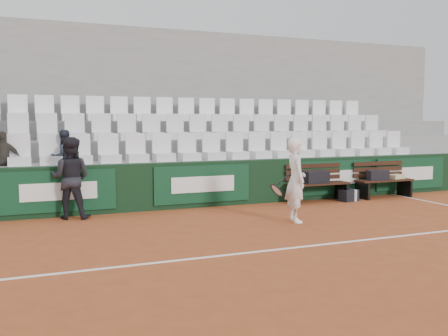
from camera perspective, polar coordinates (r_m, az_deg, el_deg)
ground at (r=7.69m, az=8.86°, el=-8.92°), size 80.00×80.00×0.00m
court_baseline at (r=7.69m, az=8.86°, el=-8.89°), size 18.00×0.06×0.01m
back_barrier at (r=11.17m, az=-1.42°, el=-1.78°), size 18.00×0.34×1.00m
grandstand_tier_front at (r=11.74m, az=-2.83°, el=-1.45°), size 18.00×0.95×1.00m
grandstand_tier_mid at (r=12.61m, az=-4.27°, el=0.04°), size 18.00×0.95×1.45m
grandstand_tier_back at (r=13.50m, az=-5.52°, el=1.34°), size 18.00×0.95×1.90m
grandstand_rear_wall at (r=14.07m, az=-6.30°, el=6.59°), size 18.00×0.30×4.40m
seat_row_front at (r=11.51m, az=-2.56°, el=2.49°), size 11.90×0.44×0.63m
seat_row_mid at (r=12.39m, az=-4.05°, el=4.77°), size 11.90×0.44×0.63m
seat_row_back at (r=13.30m, az=-5.35°, el=6.73°), size 11.90×0.44×0.63m
bench_left at (r=11.96m, az=10.74°, el=-2.74°), size 1.50×0.56×0.45m
bench_right at (r=13.04m, az=17.81°, el=-2.23°), size 1.50×0.56×0.45m
sports_bag_left at (r=11.88m, az=10.45°, el=-1.03°), size 0.67×0.35×0.27m
sports_bag_right at (r=12.83m, az=17.17°, el=-0.79°), size 0.54×0.30×0.24m
towel at (r=13.28m, az=19.06°, el=-0.93°), size 0.42×0.34×0.11m
sports_bag_ground at (r=12.23m, az=14.06°, el=-3.05°), size 0.49×0.36×0.27m
water_bottle_near at (r=11.59m, az=7.54°, el=-3.44°), size 0.07×0.07×0.25m
water_bottle_far at (r=12.21m, az=14.78°, el=-3.06°), size 0.08×0.08×0.28m
tennis_player at (r=9.44m, az=8.18°, el=-1.38°), size 0.74×0.64×1.58m
ball_kid at (r=10.11m, az=-17.14°, el=-1.10°), size 0.94×0.84×1.59m
spectator_b at (r=10.88m, az=-23.94°, el=3.22°), size 0.70×0.37×1.14m
spectator_c at (r=10.91m, az=-17.93°, el=3.48°), size 0.66×0.58×1.16m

